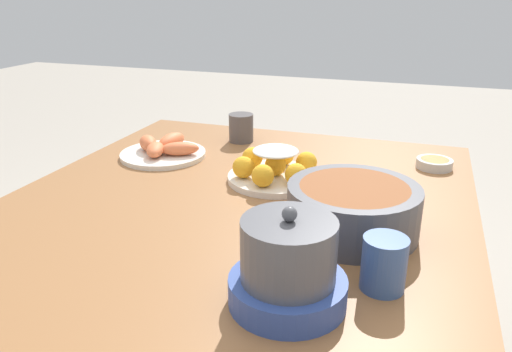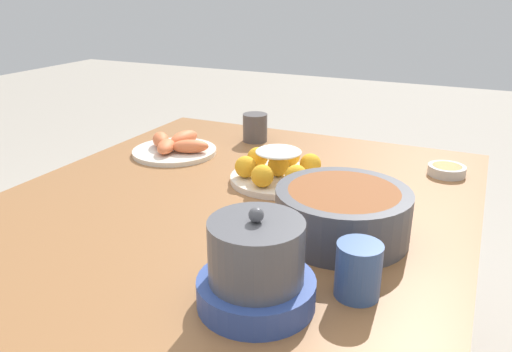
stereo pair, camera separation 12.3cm
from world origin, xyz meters
TOP-DOWN VIEW (x-y plane):
  - dining_table at (0.00, 0.00)m, footprint 1.26×1.09m
  - cake_plate at (-0.16, 0.05)m, footprint 0.25×0.25m
  - serving_bowl at (0.06, 0.28)m, footprint 0.27×0.27m
  - sauce_bowl at (-0.40, 0.44)m, footprint 0.10×0.10m
  - seafood_platter at (-0.25, -0.32)m, footprint 0.25×0.25m
  - cup_near at (-0.47, -0.16)m, footprint 0.08×0.08m
  - cup_far at (0.25, 0.37)m, footprint 0.08×0.08m
  - warming_pot at (0.34, 0.22)m, footprint 0.19×0.19m

SIDE VIEW (x-z plane):
  - dining_table at x=0.00m, z-range 0.29..1.05m
  - sauce_bowl at x=-0.40m, z-range 0.77..0.79m
  - seafood_platter at x=-0.25m, z-range 0.76..0.82m
  - cake_plate at x=-0.16m, z-range 0.75..0.85m
  - cup_near at x=-0.47m, z-range 0.77..0.86m
  - cup_far at x=0.25m, z-range 0.77..0.86m
  - serving_bowl at x=0.06m, z-range 0.77..0.87m
  - warming_pot at x=0.34m, z-range 0.75..0.92m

